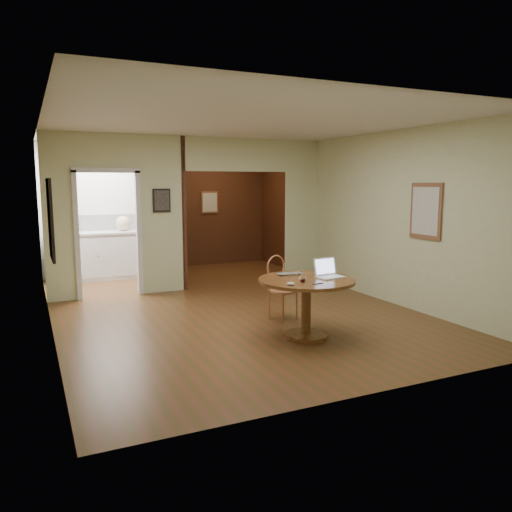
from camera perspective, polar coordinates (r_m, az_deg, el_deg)
name	(u,v)px	position (r m, az deg, el deg)	size (l,w,h in m)	color
floor	(254,324)	(6.83, -0.23, -7.79)	(5.00, 5.00, 0.00)	#4D3516
room_shell	(161,216)	(9.36, -10.83, 4.47)	(5.20, 7.50, 5.00)	silver
dining_table	(306,294)	(6.16, 5.77, -4.37)	(1.18, 1.18, 0.74)	brown
chair	(280,284)	(6.99, 2.77, -3.18)	(0.48, 0.48, 0.90)	#B0683E
open_laptop	(328,272)	(6.27, 8.23, -1.82)	(0.35, 0.32, 0.23)	silver
closed_laptop	(291,275)	(6.32, 4.03, -2.12)	(0.33, 0.21, 0.03)	#AFAFB4
mouse	(291,284)	(5.72, 4.01, -3.18)	(0.10, 0.05, 0.04)	silver
wine_glass	(303,278)	(5.92, 5.34, -2.53)	(0.08, 0.08, 0.09)	white
pen	(318,284)	(5.83, 7.12, -3.15)	(0.01, 0.01, 0.16)	#0D0E5E
kitchen_cabinet	(105,255)	(10.36, -16.93, 0.09)	(2.06, 0.60, 0.94)	silver
grocery_bag	(123,224)	(10.35, -14.94, 3.61)	(0.30, 0.25, 0.30)	beige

